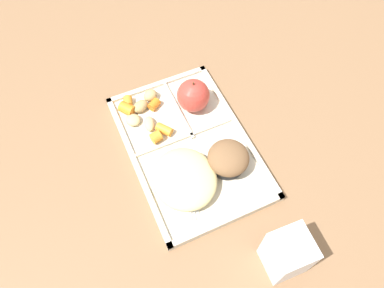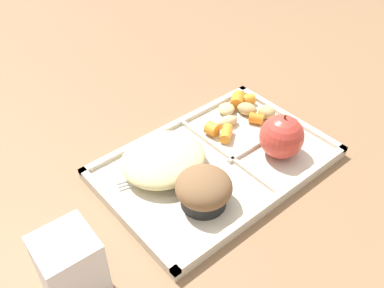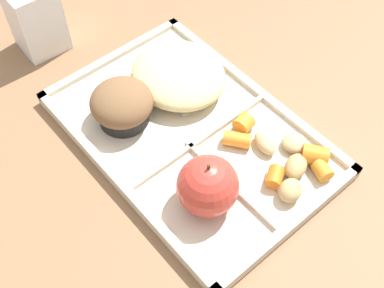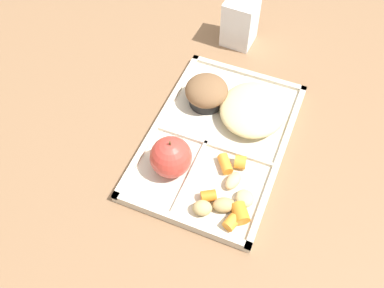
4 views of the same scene
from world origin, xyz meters
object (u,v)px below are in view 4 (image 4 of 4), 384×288
green_apple (171,157)px  milk_carton (240,22)px  lunch_tray (218,141)px  plastic_fork (253,107)px  bran_muffin (206,92)px

green_apple → milk_carton: 0.39m
green_apple → lunch_tray: bearing=-29.9°
plastic_fork → milk_carton: size_ratio=1.26×
green_apple → bran_muffin: green_apple is taller
bran_muffin → milk_carton: size_ratio=0.78×
plastic_fork → milk_carton: 0.22m
bran_muffin → milk_carton: 0.22m
plastic_fork → milk_carton: (0.20, 0.10, 0.04)m
lunch_tray → milk_carton: milk_carton is taller
lunch_tray → milk_carton: (0.30, 0.06, 0.05)m
lunch_tray → green_apple: bearing=150.1°
bran_muffin → milk_carton: bearing=1.0°
green_apple → bran_muffin: 0.18m
bran_muffin → plastic_fork: 0.10m
bran_muffin → green_apple: bearing=180.0°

